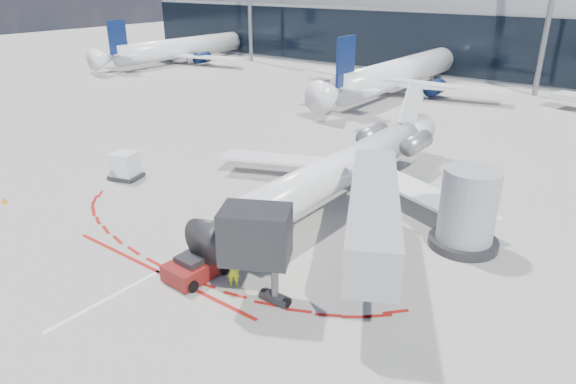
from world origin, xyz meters
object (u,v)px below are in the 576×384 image
Objects in this scene: ramp_worker at (233,271)px; uld_container at (125,166)px; pushback_tug at (196,267)px; regional_jet at (348,165)px.

ramp_worker is 0.65× the size of uld_container.
pushback_tug is 16.31m from uld_container.
regional_jet reaches higher than uld_container.
regional_jet is 5.33× the size of pushback_tug.
ramp_worker is (1.61, -13.78, -1.40)m from regional_jet.
pushback_tug is 2.91× the size of ramp_worker.
uld_container is at bearing 158.29° from pushback_tug.
regional_jet is 10.02× the size of uld_container.
pushback_tug is at bearing -40.61° from uld_container.
ramp_worker reaches higher than pushback_tug.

